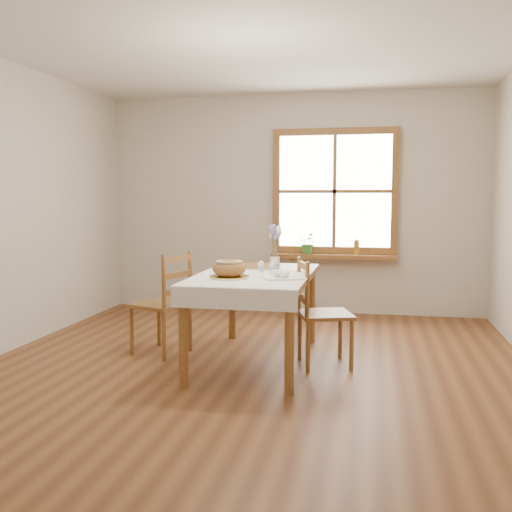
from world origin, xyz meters
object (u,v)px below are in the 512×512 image
at_px(chair_left, 161,303).
at_px(bread_plate, 229,277).
at_px(dining_table, 256,284).
at_px(chair_right, 325,313).
at_px(flower_vase, 275,263).

height_order(chair_left, bread_plate, chair_left).
bearing_deg(dining_table, bread_plate, -112.40).
relative_size(dining_table, bread_plate, 5.31).
bearing_deg(bread_plate, chair_left, 149.15).
bearing_deg(chair_left, chair_right, 106.18).
relative_size(chair_left, chair_right, 1.03).
distance_m(chair_left, bread_plate, 0.92).
xyz_separation_m(dining_table, chair_right, (0.58, 0.02, -0.22)).
relative_size(chair_left, bread_plate, 3.02).
relative_size(chair_left, flower_vase, 9.44).
bearing_deg(flower_vase, dining_table, -104.92).
height_order(dining_table, chair_right, chair_right).
bearing_deg(dining_table, flower_vase, 75.08).
distance_m(bread_plate, flower_vase, 0.75).
distance_m(chair_right, bread_plate, 0.87).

